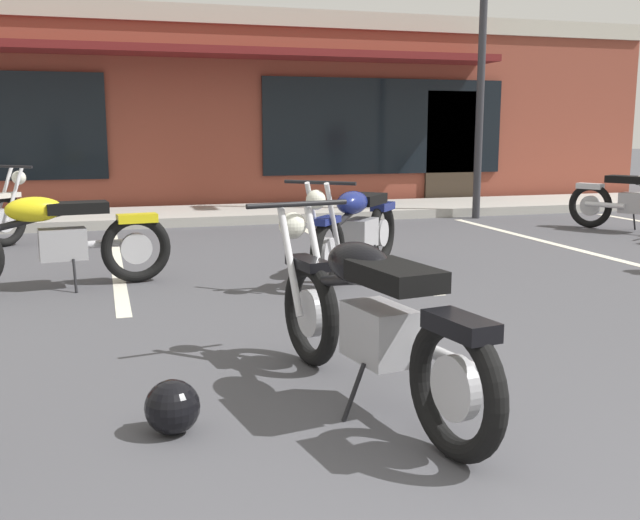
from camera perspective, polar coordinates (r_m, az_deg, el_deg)
name	(u,v)px	position (r m, az deg, el deg)	size (l,w,h in m)	color
ground_plane	(332,343)	(4.94, 0.97, -6.46)	(80.00, 80.00, 0.00)	#47474C
sidewalk_kerb	(197,215)	(11.76, -9.53, 3.45)	(22.00, 1.80, 0.14)	#A8A59E
brick_storefront_building	(169,114)	(15.87, -11.65, 11.05)	(17.96, 7.22, 3.43)	brown
painted_stall_lines	(238,257)	(8.24, -6.36, 0.24)	(13.23, 4.80, 0.01)	silver
motorcycle_foreground_classic	(369,316)	(3.79, 3.83, -4.38)	(0.77, 2.10, 0.98)	black
motorcycle_red_sportbike	(50,238)	(6.90, -20.20, 1.62)	(2.11, 0.71, 0.98)	black
motorcycle_silver_naked	(356,228)	(7.14, 2.84, 2.50)	(1.56, 1.73, 0.98)	black
helmet_on_pavement	(172,407)	(3.57, -11.38, -11.10)	(0.26, 0.26, 0.26)	black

